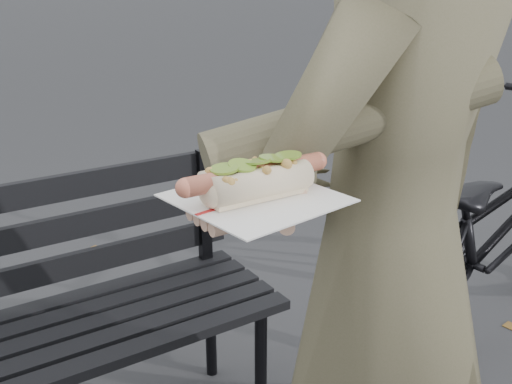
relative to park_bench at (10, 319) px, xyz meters
The scene contains 4 objects.
park_bench is the anchor object (origin of this frame).
bicycle 1.80m from the park_bench, ahead, with size 0.65×1.85×0.97m, color black.
person 1.10m from the park_bench, 56.04° to the right, with size 0.66×0.43×1.81m, color brown.
held_hotdog 1.19m from the park_bench, 67.38° to the right, with size 0.62×0.32×0.20m.
Camera 1 is at (-0.28, -0.76, 1.44)m, focal length 42.00 mm.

